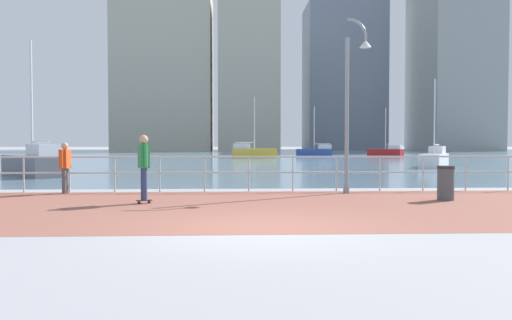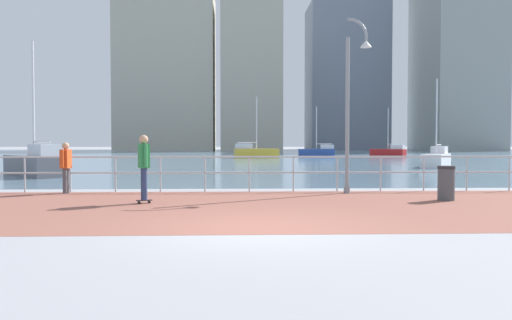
# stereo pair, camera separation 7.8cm
# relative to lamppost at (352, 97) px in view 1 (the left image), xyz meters

# --- Properties ---
(ground) EXTENTS (220.00, 220.00, 0.00)m
(ground) POSITION_rel_lamppost_xyz_m (-3.14, 33.78, -2.96)
(ground) COLOR #9E9EA3
(brick_paving) EXTENTS (28.00, 7.54, 0.01)m
(brick_paving) POSITION_rel_lamppost_xyz_m (-3.14, -3.13, -2.95)
(brick_paving) COLOR #935647
(brick_paving) RESTS_ON ground
(harbor_water) EXTENTS (180.00, 88.00, 0.00)m
(harbor_water) POSITION_rel_lamppost_xyz_m (-3.14, 45.64, -2.95)
(harbor_water) COLOR slate
(harbor_water) RESTS_ON ground
(waterfront_railing) EXTENTS (25.25, 0.06, 1.13)m
(waterfront_railing) POSITION_rel_lamppost_xyz_m (-3.14, 0.64, -2.18)
(waterfront_railing) COLOR #B2BCC1
(waterfront_railing) RESTS_ON ground
(lamppost) EXTENTS (0.80, 0.41, 5.34)m
(lamppost) POSITION_rel_lamppost_xyz_m (0.00, 0.00, 0.00)
(lamppost) COLOR gray
(lamppost) RESTS_ON ground
(skateboarder) EXTENTS (0.41, 0.54, 1.75)m
(skateboarder) POSITION_rel_lamppost_xyz_m (-5.91, -2.38, -1.90)
(skateboarder) COLOR black
(skateboarder) RESTS_ON ground
(bystander) EXTENTS (0.27, 0.56, 1.56)m
(bystander) POSITION_rel_lamppost_xyz_m (-8.76, 0.29, -2.04)
(bystander) COLOR #4C4C51
(bystander) RESTS_ON ground
(trash_bin) EXTENTS (0.46, 0.46, 0.93)m
(trash_bin) POSITION_rel_lamppost_xyz_m (2.09, -2.01, -2.49)
(trash_bin) COLOR #474C51
(trash_bin) RESTS_ON ground
(sailboat_navy) EXTENTS (3.02, 3.95, 5.45)m
(sailboat_navy) POSITION_rel_lamppost_xyz_m (8.82, 15.66, -2.43)
(sailboat_navy) COLOR white
(sailboat_navy) RESTS_ON ground
(sailboat_red) EXTENTS (3.86, 1.44, 5.32)m
(sailboat_red) POSITION_rel_lamppost_xyz_m (5.07, 38.67, -2.45)
(sailboat_red) COLOR #284799
(sailboat_red) RESTS_ON ground
(sailboat_yellow) EXTENTS (3.58, 3.24, 5.20)m
(sailboat_yellow) POSITION_rel_lamppost_xyz_m (12.72, 38.49, -2.46)
(sailboat_yellow) COLOR #B21E1E
(sailboat_yellow) RESTS_ON ground
(sailboat_ivory) EXTENTS (4.41, 2.13, 5.94)m
(sailboat_ivory) POSITION_rel_lamppost_xyz_m (-1.79, 33.91, -2.39)
(sailboat_ivory) COLOR gold
(sailboat_ivory) RESTS_ON ground
(sailboat_white) EXTENTS (3.92, 4.23, 6.20)m
(sailboat_white) POSITION_rel_lamppost_xyz_m (-12.78, 8.28, -2.36)
(sailboat_white) COLOR #595960
(sailboat_white) RESTS_ON ground
(tower_beige) EXTENTS (10.68, 11.22, 28.64)m
(tower_beige) POSITION_rel_lamppost_xyz_m (-0.98, 77.08, 10.53)
(tower_beige) COLOR #B2AD99
(tower_beige) RESTS_ON ground
(tower_slate) EXTENTS (17.33, 12.56, 30.34)m
(tower_slate) POSITION_rel_lamppost_xyz_m (-16.31, 78.86, 11.38)
(tower_slate) COLOR #B2AD99
(tower_slate) RESTS_ON ground
(tower_glass) EXTENTS (11.96, 15.88, 33.17)m
(tower_glass) POSITION_rel_lamppost_xyz_m (35.71, 75.21, 12.80)
(tower_glass) COLOR #939993
(tower_glass) RESTS_ON ground
(tower_steel) EXTENTS (15.26, 11.37, 30.65)m
(tower_steel) POSITION_rel_lamppost_xyz_m (18.45, 87.03, 11.54)
(tower_steel) COLOR slate
(tower_steel) RESTS_ON ground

